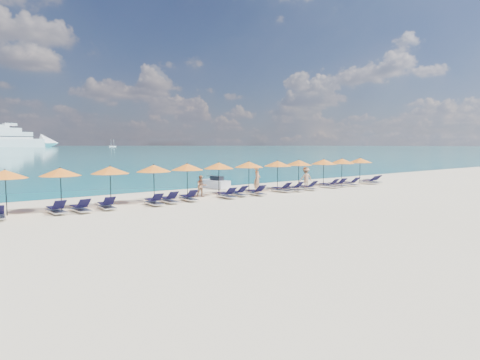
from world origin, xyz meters
TOP-DOWN VIEW (x-y plane):
  - ground at (0.00, 0.00)m, footprint 1400.00×1400.00m
  - cruise_ship at (49.90, 546.55)m, footprint 140.12×52.67m
  - sailboat_near at (184.96, 542.20)m, footprint 5.83×1.94m
  - sailboat_far at (180.98, 542.62)m, footprint 5.85×1.95m
  - jetski at (2.23, 9.17)m, footprint 1.22×2.73m
  - beachgoer_a at (3.01, 4.94)m, footprint 0.85×0.81m
  - beachgoer_b at (-1.49, 5.23)m, footprint 0.78×0.57m
  - beachgoer_c at (7.54, 4.50)m, footprint 1.19×0.80m
  - umbrella_1 at (-12.64, 5.03)m, footprint 2.10×2.10m
  - umbrella_2 at (-10.15, 5.05)m, footprint 2.10×2.10m
  - umbrella_3 at (-7.55, 5.03)m, footprint 2.10×2.10m
  - umbrella_4 at (-4.94, 5.00)m, footprint 2.10×2.10m
  - umbrella_5 at (-2.53, 5.23)m, footprint 2.10×2.10m
  - umbrella_6 at (-0.08, 5.26)m, footprint 2.10×2.10m
  - umbrella_7 at (2.49, 5.23)m, footprint 2.10×2.10m
  - umbrella_8 at (5.08, 5.05)m, footprint 2.10×2.10m
  - umbrella_9 at (7.43, 5.17)m, footprint 2.10×2.10m
  - umbrella_10 at (10.17, 5.01)m, footprint 2.10×2.10m
  - umbrella_11 at (12.47, 4.98)m, footprint 2.10×2.10m
  - umbrella_12 at (15.13, 5.08)m, footprint 2.10×2.10m
  - lounger_3 at (-10.62, 4.08)m, footprint 0.72×1.74m
  - lounger_4 at (-9.53, 3.85)m, footprint 0.74×1.74m
  - lounger_5 at (-8.17, 3.94)m, footprint 0.72×1.73m
  - lounger_6 at (-5.56, 3.72)m, footprint 0.71×1.73m
  - lounger_7 at (-4.50, 3.99)m, footprint 0.66×1.71m
  - lounger_8 at (-3.10, 4.08)m, footprint 0.77×1.75m
  - lounger_9 at (-0.52, 3.71)m, footprint 0.75×1.74m
  - lounger_10 at (0.62, 4.06)m, footprint 0.70×1.73m
  - lounger_11 at (1.94, 3.72)m, footprint 0.79×1.75m
  - lounger_12 at (4.55, 4.01)m, footprint 0.64×1.71m
  - lounger_13 at (5.54, 3.82)m, footprint 0.73×1.74m
  - lounger_14 at (6.96, 3.74)m, footprint 0.71×1.73m
  - lounger_15 at (9.52, 3.84)m, footprint 0.69×1.72m
  - lounger_16 at (10.62, 3.88)m, footprint 0.79×1.75m
  - lounger_17 at (12.09, 3.76)m, footprint 0.76×1.75m
  - lounger_18 at (14.63, 3.78)m, footprint 0.63×1.70m
  - lounger_19 at (15.68, 4.09)m, footprint 0.73×1.74m

SIDE VIEW (x-z plane):
  - ground at x=0.00m, z-range 0.00..0.00m
  - lounger_3 at x=-10.62m, z-range -0.09..0.56m
  - lounger_4 at x=-9.53m, z-range -0.09..0.56m
  - lounger_5 at x=-8.17m, z-range -0.09..0.56m
  - lounger_6 at x=-5.56m, z-range -0.09..0.56m
  - lounger_7 at x=-4.50m, z-range -0.09..0.56m
  - lounger_8 at x=-3.10m, z-range -0.09..0.56m
  - lounger_9 at x=-0.52m, z-range -0.09..0.56m
  - lounger_10 at x=0.62m, z-range -0.09..0.56m
  - lounger_11 at x=1.94m, z-range -0.09..0.56m
  - lounger_12 at x=4.55m, z-range -0.09..0.56m
  - lounger_13 at x=5.54m, z-range -0.09..0.56m
  - lounger_14 at x=6.96m, z-range -0.09..0.56m
  - lounger_15 at x=9.52m, z-range -0.09..0.56m
  - lounger_16 at x=10.62m, z-range -0.09..0.56m
  - lounger_17 at x=12.09m, z-range -0.09..0.56m
  - lounger_18 at x=14.63m, z-range -0.09..0.56m
  - lounger_19 at x=15.68m, z-range -0.09..0.56m
  - jetski at x=2.23m, z-range -0.08..0.86m
  - beachgoer_b at x=-1.49m, z-range 0.00..1.43m
  - beachgoer_c at x=7.54m, z-range 0.00..1.69m
  - beachgoer_a at x=3.01m, z-range 0.00..1.96m
  - sailboat_near at x=184.96m, z-range -4.25..6.44m
  - sailboat_far at x=180.98m, z-range -4.27..6.47m
  - umbrella_1 at x=-12.64m, z-range 0.88..3.16m
  - umbrella_2 at x=-10.15m, z-range 0.88..3.16m
  - umbrella_3 at x=-7.55m, z-range 0.88..3.16m
  - umbrella_4 at x=-4.94m, z-range 0.88..3.16m
  - umbrella_5 at x=-2.53m, z-range 0.88..3.16m
  - umbrella_6 at x=-0.08m, z-range 0.88..3.16m
  - umbrella_7 at x=2.49m, z-range 0.88..3.16m
  - umbrella_8 at x=5.08m, z-range 0.88..3.16m
  - umbrella_9 at x=7.43m, z-range 0.88..3.16m
  - umbrella_10 at x=10.17m, z-range 0.88..3.16m
  - umbrella_11 at x=12.47m, z-range 0.88..3.16m
  - umbrella_12 at x=15.13m, z-range 0.88..3.16m
  - cruise_ship at x=49.90m, z-range -9.26..29.36m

